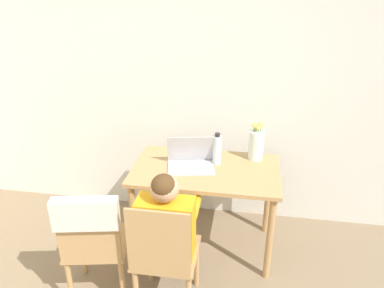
{
  "coord_description": "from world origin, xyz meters",
  "views": [
    {
      "loc": [
        0.47,
        -0.78,
        2.09
      ],
      "look_at": [
        0.06,
        1.72,
        0.91
      ],
      "focal_mm": 35.0,
      "sensor_mm": 36.0,
      "label": 1
    }
  ],
  "objects_px": {
    "chair_occupied": "(165,257)",
    "water_bottle": "(217,150)",
    "chair_spare": "(92,233)",
    "person_seated": "(168,222)",
    "laptop": "(191,160)",
    "flower_vase": "(256,144)"
  },
  "relations": [
    {
      "from": "chair_spare",
      "to": "flower_vase",
      "type": "relative_size",
      "value": 2.86
    },
    {
      "from": "chair_spare",
      "to": "person_seated",
      "type": "bearing_deg",
      "value": -174.52
    },
    {
      "from": "person_seated",
      "to": "laptop",
      "type": "relative_size",
      "value": 2.59
    },
    {
      "from": "chair_occupied",
      "to": "laptop",
      "type": "height_order",
      "value": "laptop"
    },
    {
      "from": "chair_occupied",
      "to": "water_bottle",
      "type": "distance_m",
      "value": 0.9
    },
    {
      "from": "chair_occupied",
      "to": "person_seated",
      "type": "bearing_deg",
      "value": -90.0
    },
    {
      "from": "chair_spare",
      "to": "laptop",
      "type": "bearing_deg",
      "value": -136.59
    },
    {
      "from": "flower_vase",
      "to": "water_bottle",
      "type": "xyz_separation_m",
      "value": [
        -0.29,
        -0.14,
        -0.01
      ]
    },
    {
      "from": "person_seated",
      "to": "laptop",
      "type": "height_order",
      "value": "person_seated"
    },
    {
      "from": "water_bottle",
      "to": "person_seated",
      "type": "bearing_deg",
      "value": -110.17
    },
    {
      "from": "chair_spare",
      "to": "person_seated",
      "type": "relative_size",
      "value": 0.88
    },
    {
      "from": "laptop",
      "to": "flower_vase",
      "type": "bearing_deg",
      "value": 11.78
    },
    {
      "from": "person_seated",
      "to": "water_bottle",
      "type": "bearing_deg",
      "value": -110.49
    },
    {
      "from": "person_seated",
      "to": "laptop",
      "type": "xyz_separation_m",
      "value": [
        0.05,
        0.58,
        0.15
      ]
    },
    {
      "from": "person_seated",
      "to": "laptop",
      "type": "distance_m",
      "value": 0.6
    },
    {
      "from": "chair_spare",
      "to": "flower_vase",
      "type": "bearing_deg",
      "value": -148.19
    },
    {
      "from": "chair_occupied",
      "to": "laptop",
      "type": "distance_m",
      "value": 0.78
    },
    {
      "from": "chair_spare",
      "to": "flower_vase",
      "type": "xyz_separation_m",
      "value": [
        0.99,
        0.93,
        0.26
      ]
    },
    {
      "from": "chair_occupied",
      "to": "water_bottle",
      "type": "bearing_deg",
      "value": -107.61
    },
    {
      "from": "person_seated",
      "to": "water_bottle",
      "type": "xyz_separation_m",
      "value": [
        0.24,
        0.66,
        0.22
      ]
    },
    {
      "from": "flower_vase",
      "to": "person_seated",
      "type": "bearing_deg",
      "value": -123.93
    },
    {
      "from": "laptop",
      "to": "water_bottle",
      "type": "xyz_separation_m",
      "value": [
        0.19,
        0.07,
        0.07
      ]
    }
  ]
}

